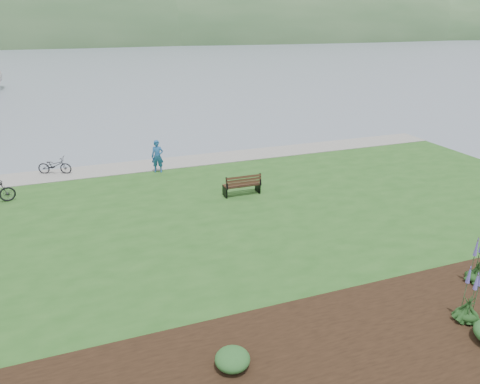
# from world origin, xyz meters

# --- Properties ---
(ground) EXTENTS (600.00, 600.00, 0.00)m
(ground) POSITION_xyz_m (0.00, 0.00, 0.00)
(ground) COLOR slate
(ground) RESTS_ON ground
(lawn) EXTENTS (34.00, 20.00, 0.40)m
(lawn) POSITION_xyz_m (0.00, -2.00, 0.20)
(lawn) COLOR #224F1B
(lawn) RESTS_ON ground
(shoreline_path) EXTENTS (34.00, 2.20, 0.03)m
(shoreline_path) POSITION_xyz_m (0.00, 6.90, 0.42)
(shoreline_path) COLOR gray
(shoreline_path) RESTS_ON lawn
(garden_bed) EXTENTS (24.00, 4.40, 0.04)m
(garden_bed) POSITION_xyz_m (3.00, -9.80, 0.42)
(garden_bed) COLOR black
(garden_bed) RESTS_ON lawn
(far_hillside) EXTENTS (580.00, 80.00, 38.00)m
(far_hillside) POSITION_xyz_m (20.00, 170.00, 0.00)
(far_hillside) COLOR #335831
(far_hillside) RESTS_ON ground
(park_bench) EXTENTS (1.76, 0.72, 1.08)m
(park_bench) POSITION_xyz_m (1.45, 0.82, 0.94)
(park_bench) COLOR #321E13
(park_bench) RESTS_ON lawn
(person) EXTENTS (0.89, 0.74, 2.10)m
(person) POSITION_xyz_m (-1.74, 5.59, 1.45)
(person) COLOR #1F538F
(person) RESTS_ON lawn
(bicycle_a) EXTENTS (1.20, 1.92, 0.95)m
(bicycle_a) POSITION_xyz_m (-7.09, 7.20, 0.87)
(bicycle_a) COLOR black
(bicycle_a) RESTS_ON lawn
(echium_0) EXTENTS (0.62, 0.62, 1.86)m
(echium_0) POSITION_xyz_m (4.08, -10.01, 1.13)
(echium_0) COLOR #133312
(echium_0) RESTS_ON garden_bed
(echium_1) EXTENTS (0.62, 0.62, 1.82)m
(echium_1) POSITION_xyz_m (5.89, -8.66, 1.21)
(echium_1) COLOR #133312
(echium_1) RESTS_ON garden_bed
(shrub_0) EXTENTS (0.86, 0.86, 0.43)m
(shrub_0) POSITION_xyz_m (-2.61, -9.44, 0.65)
(shrub_0) COLOR #1E4C21
(shrub_0) RESTS_ON garden_bed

